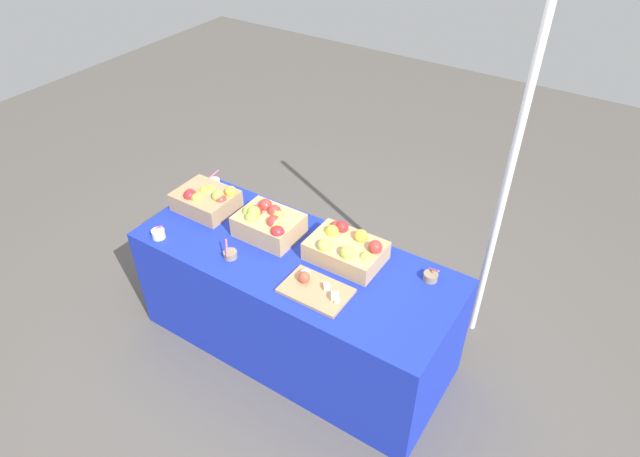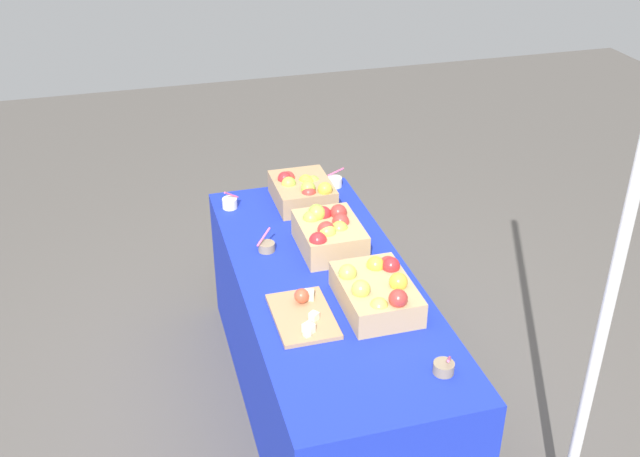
% 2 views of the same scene
% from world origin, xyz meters
% --- Properties ---
extents(ground_plane, '(10.00, 10.00, 0.00)m').
position_xyz_m(ground_plane, '(0.00, 0.00, 0.00)').
color(ground_plane, '#56514C').
extents(table, '(1.90, 0.76, 0.74)m').
position_xyz_m(table, '(0.00, 0.00, 0.37)').
color(table, '#192DB7').
rests_on(table, ground_plane).
extents(apple_crate_left, '(0.36, 0.29, 0.17)m').
position_xyz_m(apple_crate_left, '(-0.73, 0.08, 0.81)').
color(apple_crate_left, tan).
rests_on(apple_crate_left, table).
extents(apple_crate_middle, '(0.36, 0.28, 0.19)m').
position_xyz_m(apple_crate_middle, '(-0.24, 0.08, 0.83)').
color(apple_crate_middle, tan).
rests_on(apple_crate_middle, table).
extents(apple_crate_right, '(0.41, 0.29, 0.17)m').
position_xyz_m(apple_crate_right, '(0.25, 0.14, 0.81)').
color(apple_crate_right, tan).
rests_on(apple_crate_right, table).
extents(cutting_board_front, '(0.36, 0.24, 0.08)m').
position_xyz_m(cutting_board_front, '(0.25, -0.17, 0.76)').
color(cutting_board_front, tan).
rests_on(cutting_board_front, table).
extents(sample_bowl_near, '(0.08, 0.09, 0.11)m').
position_xyz_m(sample_bowl_near, '(-0.76, -0.30, 0.77)').
color(sample_bowl_near, silver).
rests_on(sample_bowl_near, table).
extents(sample_bowl_mid, '(0.09, 0.09, 0.10)m').
position_xyz_m(sample_bowl_mid, '(-0.29, -0.20, 0.76)').
color(sample_bowl_mid, gray).
rests_on(sample_bowl_mid, table).
extents(sample_bowl_far, '(0.08, 0.08, 0.09)m').
position_xyz_m(sample_bowl_far, '(0.73, 0.24, 0.76)').
color(sample_bowl_far, gray).
rests_on(sample_bowl_far, table).
extents(sample_bowl_extra, '(0.09, 0.09, 0.11)m').
position_xyz_m(sample_bowl_extra, '(-0.86, 0.30, 0.77)').
color(sample_bowl_extra, silver).
rests_on(sample_bowl_extra, table).
extents(tent_pole, '(0.04, 0.04, 2.19)m').
position_xyz_m(tent_pole, '(0.89, 0.75, 1.09)').
color(tent_pole, white).
rests_on(tent_pole, ground_plane).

